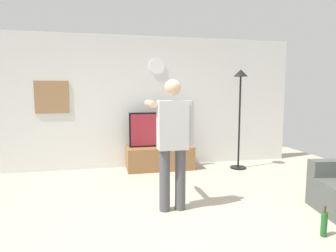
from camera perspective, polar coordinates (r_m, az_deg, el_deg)
ground_plane at (r=3.69m, az=3.31°, el=-18.65°), size 8.40×8.40×0.00m
back_wall at (r=6.23m, az=-4.09°, el=4.56°), size 6.40×0.10×2.70m
tv_stand at (r=6.07m, az=-1.57°, el=-6.14°), size 1.34×0.57×0.46m
television at (r=6.01m, az=-1.68°, el=-0.65°), size 1.22×0.07×0.69m
wall_clock at (r=6.22m, az=-2.15°, el=11.36°), size 0.32×0.03×0.32m
framed_picture at (r=6.17m, az=-21.45°, el=5.19°), size 0.63×0.04×0.63m
floor_lamp at (r=6.15m, az=13.69°, el=5.19°), size 0.32×0.32×2.01m
person_standing_nearer_lamp at (r=3.87m, az=0.84°, el=-2.28°), size 0.57×0.78×1.73m
beverage_bottle at (r=3.81m, az=27.81°, el=-16.30°), size 0.07×0.07×0.34m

